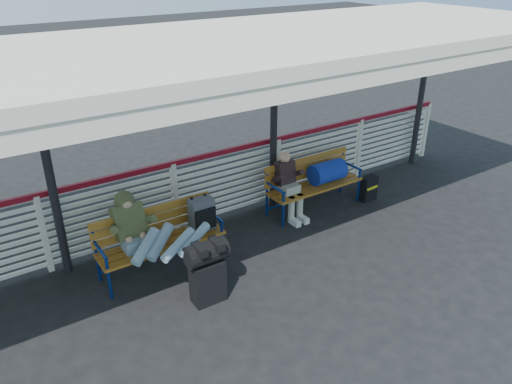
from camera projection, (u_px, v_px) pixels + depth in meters
ground at (239, 290)px, 6.76m from camera, size 60.00×60.00×0.00m
fence at (175, 195)px, 7.89m from camera, size 12.08×0.08×1.24m
canopy at (198, 52)px, 6.08m from camera, size 12.60×3.60×3.16m
luggage_stack at (207, 269)px, 6.37m from camera, size 0.54×0.30×0.89m
bench_left at (174, 227)px, 7.09m from camera, size 1.80×0.56×0.95m
bench_right at (321, 175)px, 8.72m from camera, size 1.80×0.56×0.92m
traveler_man at (159, 238)px, 6.60m from camera, size 0.94×1.64×0.77m
companion_person at (289, 185)px, 8.38m from camera, size 0.32×0.66×1.15m
suitcase_side at (368, 188)px, 9.12m from camera, size 0.34×0.23×0.45m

